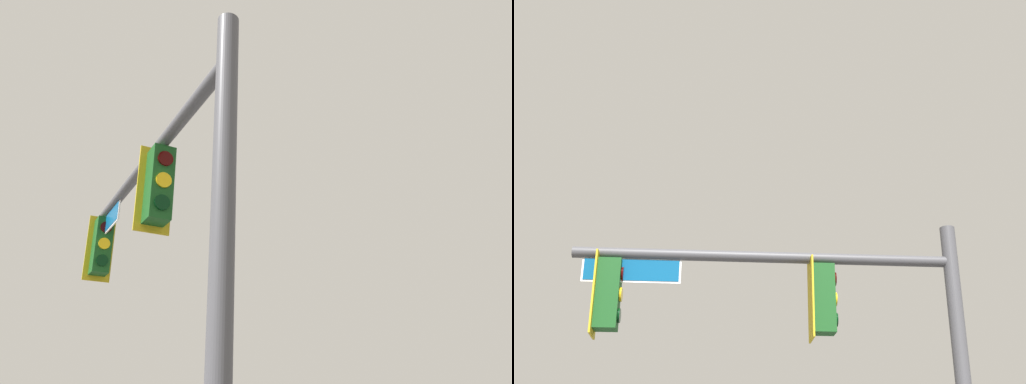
{
  "view_description": "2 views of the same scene",
  "coord_description": "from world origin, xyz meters",
  "views": [
    {
      "loc": [
        -10.65,
        -3.89,
        1.73
      ],
      "look_at": [
        -4.05,
        -6.82,
        4.82
      ],
      "focal_mm": 35.0,
      "sensor_mm": 36.0,
      "label": 1
    },
    {
      "loc": [
        -3.51,
        5.73,
        1.59
      ],
      "look_at": [
        -3.44,
        -3.52,
        5.66
      ],
      "focal_mm": 50.0,
      "sensor_mm": 36.0,
      "label": 2
    }
  ],
  "objects": [
    {
      "name": "signal_pole_near",
      "position": [
        -4.2,
        -5.24,
        4.07
      ],
      "size": [
        6.2,
        0.9,
        5.84
      ],
      "color": "#47474C",
      "rests_on": "ground_plane"
    }
  ]
}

